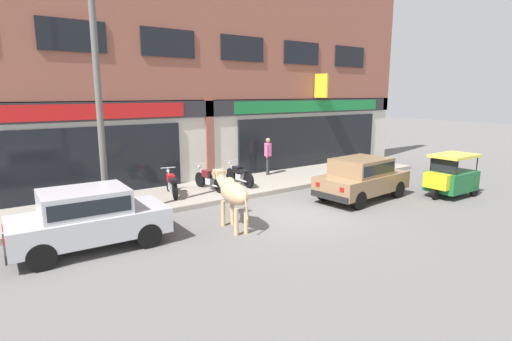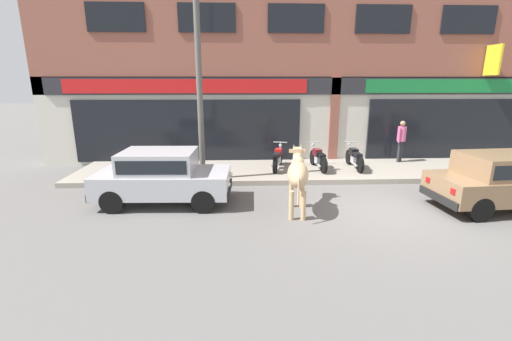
# 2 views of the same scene
# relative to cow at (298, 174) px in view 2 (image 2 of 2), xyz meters

# --- Properties ---
(ground_plane) EXTENTS (90.00, 90.00, 0.00)m
(ground_plane) POSITION_rel_cow_xyz_m (2.29, 0.05, -1.01)
(ground_plane) COLOR #605E5B
(sidewalk) EXTENTS (19.00, 3.07, 0.17)m
(sidewalk) POSITION_rel_cow_xyz_m (2.29, 3.78, -0.92)
(sidewalk) COLOR gray
(sidewalk) RESTS_ON ground
(shop_building) EXTENTS (23.00, 1.40, 9.10)m
(shop_building) POSITION_rel_cow_xyz_m (2.29, 5.57, 3.33)
(shop_building) COLOR #8E5142
(shop_building) RESTS_ON ground
(cow) EXTENTS (0.72, 2.15, 1.61)m
(cow) POSITION_rel_cow_xyz_m (0.00, 0.00, 0.00)
(cow) COLOR tan
(cow) RESTS_ON ground
(car_0) EXTENTS (3.70, 1.85, 1.46)m
(car_0) POSITION_rel_cow_xyz_m (5.30, -0.02, -0.19)
(car_0) COLOR black
(car_0) RESTS_ON ground
(car_2) EXTENTS (3.66, 1.72, 1.46)m
(car_2) POSITION_rel_cow_xyz_m (-3.54, 0.78, -0.19)
(car_2) COLOR black
(car_2) RESTS_ON ground
(motorcycle_0) EXTENTS (0.69, 1.78, 0.88)m
(motorcycle_0) POSITION_rel_cow_xyz_m (-0.09, 3.81, -0.45)
(motorcycle_0) COLOR black
(motorcycle_0) RESTS_ON sidewalk
(motorcycle_1) EXTENTS (0.52, 1.81, 0.88)m
(motorcycle_1) POSITION_rel_cow_xyz_m (1.36, 3.71, -0.45)
(motorcycle_1) COLOR black
(motorcycle_1) RESTS_ON sidewalk
(motorcycle_2) EXTENTS (0.52, 1.81, 0.88)m
(motorcycle_2) POSITION_rel_cow_xyz_m (2.69, 3.74, -0.45)
(motorcycle_2) COLOR black
(motorcycle_2) RESTS_ON sidewalk
(pedestrian) EXTENTS (0.40, 0.36, 1.60)m
(pedestrian) POSITION_rel_cow_xyz_m (4.79, 4.67, 0.15)
(pedestrian) COLOR #2D2D33
(pedestrian) RESTS_ON sidewalk
(utility_pole) EXTENTS (0.18, 0.18, 6.20)m
(utility_pole) POSITION_rel_cow_xyz_m (-2.65, 2.55, 2.27)
(utility_pole) COLOR #595651
(utility_pole) RESTS_ON sidewalk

